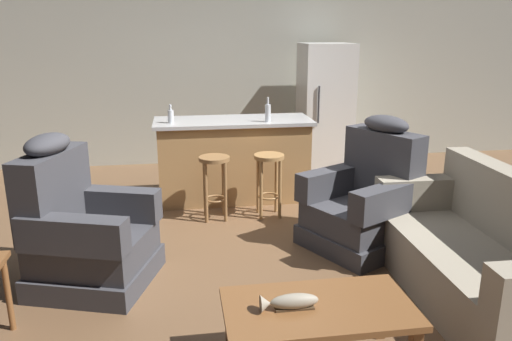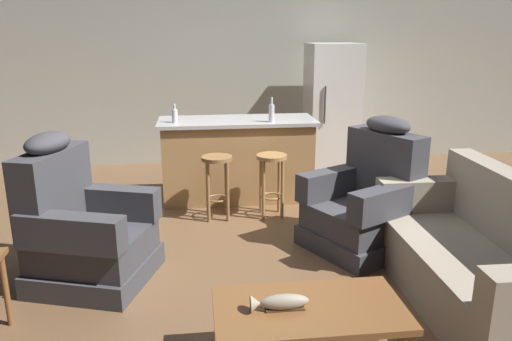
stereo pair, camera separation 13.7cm
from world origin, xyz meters
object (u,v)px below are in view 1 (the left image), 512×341
Objects in this scene: recliner_near_lamp at (84,232)px; bottle_short_amber at (268,113)px; bar_stool_left at (215,176)px; couch at (481,257)px; coffee_table at (318,314)px; bar_stool_right at (269,174)px; bottle_tall_green at (171,116)px; kitchen_island at (233,159)px; refrigerator at (325,107)px; fish_figurine at (289,302)px; recliner_near_island at (365,202)px.

bottle_short_amber reaches higher than recliner_near_lamp.
bottle_short_amber reaches higher than bar_stool_left.
couch is 2.74m from bottle_short_amber.
bar_stool_right is (0.16, 2.53, 0.11)m from coffee_table.
coffee_table is at bearing -80.71° from bar_stool_left.
bar_stool_left is (-1.81, 1.94, 0.13)m from couch.
bottle_tall_green is (-0.85, 3.04, 0.66)m from coffee_table.
kitchen_island is 1.92m from refrigerator.
couch is 9.32× the size of bottle_tall_green.
couch reaches higher than fish_figurine.
coffee_table is at bearing -93.67° from bar_stool_right.
couch is 2.66m from bar_stool_left.
bottle_tall_green is at bearing 175.23° from bottle_short_amber.
refrigerator is 6.39× the size of bottle_short_amber.
bar_stool_left is (-0.41, 2.53, 0.11)m from coffee_table.
kitchen_island is 2.65× the size of bar_stool_right.
bar_stool_right is at bearing -27.06° from bottle_tall_green.
recliner_near_island is 0.67× the size of kitchen_island.
bar_stool_left is at bearing -133.06° from refrigerator.
kitchen_island reaches higher than couch.
refrigerator is at bearing 39.74° from kitchen_island.
refrigerator reaches higher than fish_figurine.
kitchen_island is 6.53× the size of bottle_short_amber.
coffee_table is 3.99× the size of bottle_short_amber.
fish_figurine is 0.50× the size of bar_stool_left.
bottle_tall_green is at bearing -148.46° from refrigerator.
bar_stool_left reaches higher than fish_figurine.
recliner_near_island is at bearing -33.37° from bar_stool_left.
recliner_near_lamp is 1.96m from bottle_tall_green.
bottle_short_amber reaches higher than kitchen_island.
bottle_short_amber is at bearing -28.99° from kitchen_island.
kitchen_island is (0.03, 3.17, 0.02)m from fish_figurine.
bar_stool_left is (-0.27, -0.63, -0.01)m from kitchen_island.
bar_stool_left is 2.47× the size of bottle_short_amber.
bottle_short_amber is (0.64, 0.43, 0.58)m from bar_stool_left.
couch reaches higher than bar_stool_left.
refrigerator is at bearing 65.08° from recliner_near_lamp.
kitchen_island reaches higher than coffee_table.
recliner_near_lamp reaches higher than kitchen_island.
bottle_tall_green is (-2.14, -1.31, 0.15)m from refrigerator.
recliner_near_island is (0.91, 1.66, 0.06)m from coffee_table.
bar_stool_right is at bearing 82.43° from fish_figurine.
kitchen_island is (1.38, 1.85, 0.06)m from recliner_near_lamp.
recliner_near_lamp reaches higher than fish_figurine.
bottle_tall_green is 1.07m from bottle_short_amber.
fish_figurine is 2.56m from bar_stool_right.
recliner_near_lamp is (-1.53, 1.31, 0.06)m from coffee_table.
recliner_near_lamp is 1.76× the size of bar_stool_right.
coffee_table is 3.17m from kitchen_island.
recliner_near_island is at bearing -54.91° from kitchen_island.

